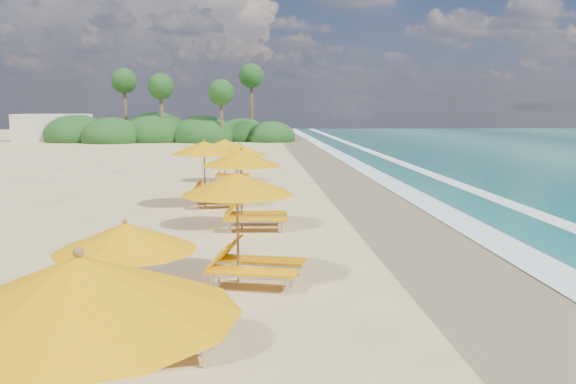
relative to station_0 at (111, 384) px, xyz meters
name	(u,v)px	position (x,y,z in m)	size (l,w,h in m)	color
ground	(288,234)	(2.13, 11.99, -1.42)	(160.00, 160.00, 0.00)	#D9C07F
wet_sand	(426,232)	(6.13, 11.99, -1.41)	(4.00, 160.00, 0.01)	#887351
surf_foam	(518,230)	(8.83, 11.99, -1.39)	(4.00, 160.00, 0.01)	white
station_0	(111,384)	(0.00, 0.00, 0.00)	(2.78, 2.59, 2.53)	olive
station_1	(139,281)	(-0.49, 3.75, -0.28)	(2.45, 2.34, 2.04)	olive
station_2	(246,220)	(1.00, 7.35, -0.11)	(2.89, 2.80, 2.34)	olive
station_3	(248,184)	(1.00, 12.79, -0.07)	(2.62, 2.43, 2.40)	olive
station_4	(210,169)	(-0.39, 16.83, -0.05)	(2.87, 2.72, 2.44)	olive
station_5	(244,167)	(0.80, 19.00, -0.20)	(2.92, 2.92, 2.17)	olive
station_6	(228,157)	(0.00, 23.84, -0.24)	(2.32, 2.16, 2.11)	olive
treeline	(165,132)	(-7.81, 57.51, -0.42)	(25.80, 8.80, 9.74)	#163D14
beach_building	(53,127)	(-19.87, 59.99, -0.02)	(7.00, 5.00, 2.80)	beige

